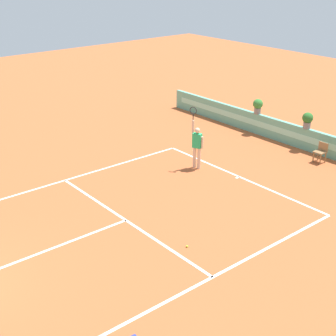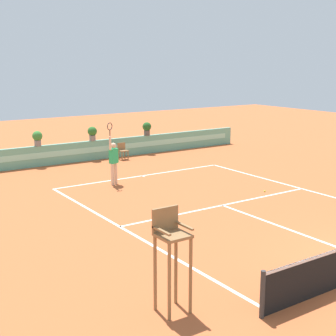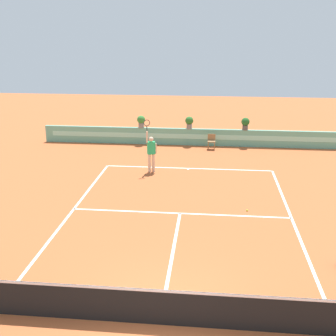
# 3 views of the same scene
# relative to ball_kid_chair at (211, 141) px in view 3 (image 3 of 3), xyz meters

# --- Properties ---
(ground_plane) EXTENTS (60.00, 60.00, 0.00)m
(ground_plane) POSITION_rel_ball_kid_chair_xyz_m (-1.11, -9.66, -0.48)
(ground_plane) COLOR #B2562D
(court_lines) EXTENTS (8.32, 11.94, 0.01)m
(court_lines) POSITION_rel_ball_kid_chair_xyz_m (-1.11, -8.94, -0.47)
(court_lines) COLOR white
(court_lines) RESTS_ON ground
(net) EXTENTS (8.92, 0.10, 1.00)m
(net) POSITION_rel_ball_kid_chair_xyz_m (-1.11, -15.66, 0.03)
(net) COLOR #333333
(net) RESTS_ON ground
(back_wall_barrier) EXTENTS (18.00, 0.21, 1.00)m
(back_wall_barrier) POSITION_rel_ball_kid_chair_xyz_m (-1.11, 0.73, 0.02)
(back_wall_barrier) COLOR #60A88E
(back_wall_barrier) RESTS_ON ground
(ball_kid_chair) EXTENTS (0.44, 0.44, 0.85)m
(ball_kid_chair) POSITION_rel_ball_kid_chair_xyz_m (0.00, 0.00, 0.00)
(ball_kid_chair) COLOR olive
(ball_kid_chair) RESTS_ON ground
(tennis_player) EXTENTS (0.58, 0.34, 2.58)m
(tennis_player) POSITION_rel_ball_kid_chair_xyz_m (-2.87, -4.47, 0.57)
(tennis_player) COLOR beige
(tennis_player) RESTS_ON ground
(tennis_ball_near_baseline) EXTENTS (0.07, 0.07, 0.07)m
(tennis_ball_near_baseline) POSITION_rel_ball_kid_chair_xyz_m (1.42, -8.79, -0.44)
(tennis_ball_near_baseline) COLOR #CCE033
(tennis_ball_near_baseline) RESTS_ON ground
(potted_plant_left) EXTENTS (0.48, 0.48, 0.72)m
(potted_plant_left) POSITION_rel_ball_kid_chair_xyz_m (-4.20, 0.73, 0.93)
(potted_plant_left) COLOR gray
(potted_plant_left) RESTS_ON back_wall_barrier
(potted_plant_centre) EXTENTS (0.48, 0.48, 0.72)m
(potted_plant_centre) POSITION_rel_ball_kid_chair_xyz_m (-1.33, 0.73, 0.93)
(potted_plant_centre) COLOR gray
(potted_plant_centre) RESTS_ON back_wall_barrier
(potted_plant_right) EXTENTS (0.48, 0.48, 0.72)m
(potted_plant_right) POSITION_rel_ball_kid_chair_xyz_m (1.93, 0.73, 0.93)
(potted_plant_right) COLOR #514C47
(potted_plant_right) RESTS_ON back_wall_barrier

